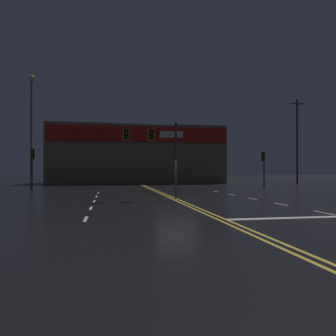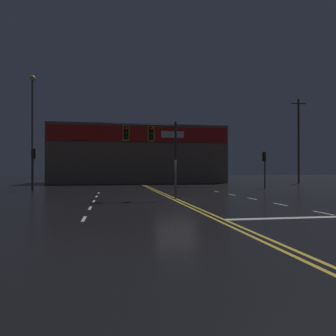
# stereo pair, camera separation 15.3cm
# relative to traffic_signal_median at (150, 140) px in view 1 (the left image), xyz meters

# --- Properties ---
(ground_plane) EXTENTS (200.00, 200.00, 0.00)m
(ground_plane) POSITION_rel_traffic_signal_median_xyz_m (1.53, -0.99, -3.79)
(ground_plane) COLOR black
(road_markings) EXTENTS (14.81, 60.00, 0.01)m
(road_markings) POSITION_rel_traffic_signal_median_xyz_m (2.49, -2.58, -3.78)
(road_markings) COLOR gold
(road_markings) RESTS_ON ground
(traffic_signal_median) EXTENTS (4.07, 0.36, 4.99)m
(traffic_signal_median) POSITION_rel_traffic_signal_median_xyz_m (0.00, 0.00, 0.00)
(traffic_signal_median) COLOR #38383D
(traffic_signal_median) RESTS_ON ground
(traffic_signal_corner_northwest) EXTENTS (0.42, 0.36, 3.81)m
(traffic_signal_corner_northwest) POSITION_rel_traffic_signal_median_xyz_m (-9.26, 9.78, -0.99)
(traffic_signal_corner_northwest) COLOR #38383D
(traffic_signal_corner_northwest) RESTS_ON ground
(traffic_signal_corner_northeast) EXTENTS (0.42, 0.36, 3.74)m
(traffic_signal_corner_northeast) POSITION_rel_traffic_signal_median_xyz_m (12.98, 10.35, -1.03)
(traffic_signal_corner_northeast) COLOR #38383D
(traffic_signal_corner_northeast) RESTS_ON ground
(streetlight_far_left) EXTENTS (0.56, 0.56, 11.11)m
(streetlight_far_left) POSITION_rel_traffic_signal_median_xyz_m (-10.01, 12.74, 3.15)
(streetlight_far_left) COLOR #59595E
(streetlight_far_left) RESTS_ON ground
(building_backdrop) EXTENTS (25.00, 10.23, 8.25)m
(building_backdrop) POSITION_rel_traffic_signal_median_xyz_m (1.53, 28.67, 0.36)
(building_backdrop) COLOR #7A6651
(building_backdrop) RESTS_ON ground
(utility_pole_row) EXTENTS (48.14, 0.26, 12.03)m
(utility_pole_row) POSITION_rel_traffic_signal_median_xyz_m (2.23, 22.02, 2.13)
(utility_pole_row) COLOR #4C3828
(utility_pole_row) RESTS_ON ground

